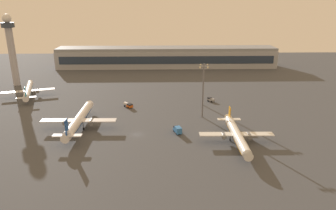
# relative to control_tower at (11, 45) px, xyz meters

# --- Properties ---
(ground_plane) EXTENTS (416.00, 416.00, 0.00)m
(ground_plane) POSITION_rel_control_tower_xyz_m (85.40, -82.68, -26.23)
(ground_plane) COLOR #424449
(terminal_building) EXTENTS (179.83, 22.40, 16.40)m
(terminal_building) POSITION_rel_control_tower_xyz_m (101.36, 56.14, -18.14)
(terminal_building) COLOR #9EA3AD
(terminal_building) RESTS_ON ground
(control_tower) EXTENTS (8.00, 8.00, 45.87)m
(control_tower) POSITION_rel_control_tower_xyz_m (0.00, 0.00, 0.00)
(control_tower) COLOR #A8A8B2
(control_tower) RESTS_ON ground
(airplane_far_stand) EXTENTS (29.70, 38.22, 9.82)m
(airplane_far_stand) POSITION_rel_control_tower_xyz_m (125.85, -92.03, -22.52)
(airplane_far_stand) COLOR silver
(airplane_far_stand) RESTS_ON ground
(airplane_mid_apron) EXTENTS (33.10, 42.58, 10.94)m
(airplane_mid_apron) POSITION_rel_control_tower_xyz_m (59.31, -75.37, -22.09)
(airplane_mid_apron) COLOR white
(airplane_mid_apron) RESTS_ON ground
(airplane_near_gate) EXTENTS (29.25, 37.22, 9.77)m
(airplane_near_gate) POSITION_rel_control_tower_xyz_m (18.01, -26.24, -22.54)
(airplane_near_gate) COLOR white
(airplane_near_gate) RESTS_ON ground
(catering_truck) EXTENTS (3.77, 6.07, 3.05)m
(catering_truck) POSITION_rel_control_tower_xyz_m (102.83, -81.69, -24.65)
(catering_truck) COLOR #3372BF
(catering_truck) RESTS_ON ground
(fuel_truck) EXTENTS (5.53, 6.26, 2.35)m
(fuel_truck) POSITION_rel_control_tower_xyz_m (78.48, -47.31, -24.86)
(fuel_truck) COLOR #D85919
(fuel_truck) RESTS_ON ground
(cargo_loader) EXTENTS (4.29, 4.34, 2.25)m
(cargo_loader) POSITION_rel_control_tower_xyz_m (123.88, -38.64, -25.05)
(cargo_loader) COLOR gray
(cargo_loader) RESTS_ON ground
(apron_light_east) EXTENTS (4.80, 0.90, 25.22)m
(apron_light_east) POSITION_rel_control_tower_xyz_m (115.92, -62.82, -11.79)
(apron_light_east) COLOR slate
(apron_light_east) RESTS_ON ground
(apron_light_central) EXTENTS (4.80, 0.90, 22.90)m
(apron_light_central) POSITION_rel_control_tower_xyz_m (118.52, -44.68, -12.98)
(apron_light_central) COLOR slate
(apron_light_central) RESTS_ON ground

